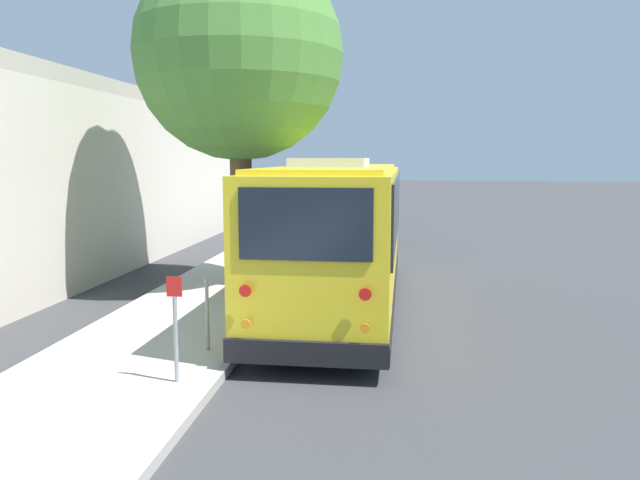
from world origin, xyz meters
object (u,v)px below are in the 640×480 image
Objects in this scene: shuttle_bus at (340,229)px; street_tree at (240,42)px; parked_sedan_maroon at (361,227)px; sign_post_far at (207,315)px; parked_sedan_gray at (372,196)px; parked_sedan_silver at (373,204)px; sign_post_near at (175,328)px; parked_sedan_black at (367,212)px; parked_sedan_blue at (377,191)px.

shuttle_bus is 1.11× the size of street_tree.
sign_post_far is (-14.50, 1.73, 0.13)m from parked_sedan_maroon.
parked_sedan_gray is at bearing -2.36° from sign_post_far.
parked_sedan_gray reaches higher than parked_sedan_maroon.
sign_post_near reaches higher than parked_sedan_silver.
sign_post_far is at bearing -172.43° from street_tree.
parked_sedan_gray is at bearing 7.28° from parked_sedan_silver.
shuttle_bus is at bearing -25.60° from sign_post_far.
sign_post_far reaches higher than parked_sedan_maroon.
parked_sedan_maroon is 12.62m from parked_sedan_silver.
parked_sedan_silver is 1.09× the size of parked_sedan_gray.
sign_post_far is at bearing 178.96° from parked_sedan_black.
parked_sedan_gray is at bearing -0.25° from parked_sedan_maroon.
sign_post_near reaches higher than parked_sedan_gray.
parked_sedan_gray is 2.86× the size of sign_post_near.
shuttle_bus is at bearing -122.45° from street_tree.
parked_sedan_silver is 28.65m from sign_post_near.
parked_sedan_gray is (7.44, 0.33, 0.03)m from parked_sedan_silver.
parked_sedan_silver is 3.12× the size of sign_post_near.
parked_sedan_blue reaches higher than parked_sedan_black.
parked_sedan_black is at bearing -8.48° from street_tree.
parked_sedan_maroon is 6.82m from parked_sedan_black.
sign_post_near is (-15.98, 1.73, 0.31)m from parked_sedan_maroon.
parked_sedan_silver is at bearing 1.10° from shuttle_bus.
sign_post_near is at bearing -174.03° from street_tree.
street_tree reaches higher than sign_post_near.
parked_sedan_black is 16.97m from street_tree.
parked_sedan_gray is 7.09m from parked_sedan_blue.
street_tree is at bearing 58.48° from shuttle_bus.
parked_sedan_gray is at bearing -4.21° from street_tree.
parked_sedan_gray is 36.06m from sign_post_near.
street_tree is (1.62, 2.54, 4.26)m from shuttle_bus.
shuttle_bus is at bearing -19.04° from sign_post_near.
parked_sedan_black is at bearing -176.28° from parked_sedan_silver.
parked_sedan_blue is (7.09, -0.15, -0.01)m from parked_sedan_gray.
shuttle_bus is 30.78m from parked_sedan_gray.
parked_sedan_maroon is 0.98× the size of parked_sedan_blue.
sign_post_near is at bearing -179.57° from parked_sedan_gray.
parked_sedan_black is 2.85× the size of sign_post_near.
shuttle_bus is at bearing -176.57° from parked_sedan_gray.
sign_post_near is 1.26× the size of sign_post_far.
sign_post_near reaches higher than parked_sedan_maroon.
parked_sedan_black reaches higher than parked_sedan_silver.
street_tree reaches higher than parked_sedan_black.
street_tree is 5.84× the size of sign_post_near.
parked_sedan_maroon reaches higher than parked_sedan_silver.
shuttle_bus is 8.16× the size of sign_post_far.
sign_post_near is (-36.04, 1.42, 0.31)m from parked_sedan_gray.
street_tree reaches higher than parked_sedan_gray.
sign_post_near is (-22.80, 1.65, 0.33)m from parked_sedan_black.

